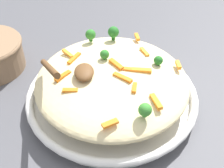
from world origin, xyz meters
name	(u,v)px	position (x,y,z in m)	size (l,w,h in m)	color
ground_plane	(112,103)	(0.00, 0.00, 0.00)	(2.40, 2.40, 0.00)	#4C4C51
serving_bowl	(112,96)	(0.00, 0.00, 0.02)	(0.38, 0.38, 0.04)	white
pasta_mound	(112,81)	(0.00, 0.00, 0.07)	(0.34, 0.33, 0.06)	beige
carrot_piece_0	(63,76)	(0.01, -0.10, 0.09)	(0.04, 0.01, 0.01)	orange
carrot_piece_1	(126,69)	(0.00, 0.03, 0.10)	(0.03, 0.01, 0.01)	orange
carrot_piece_2	(134,88)	(0.06, 0.04, 0.10)	(0.03, 0.01, 0.01)	orange
carrot_piece_3	(70,90)	(0.05, -0.08, 0.09)	(0.03, 0.01, 0.01)	orange
carrot_piece_4	(68,54)	(-0.07, -0.10, 0.09)	(0.04, 0.01, 0.01)	orange
carrot_piece_5	(144,52)	(-0.07, 0.08, 0.09)	(0.03, 0.01, 0.01)	orange
carrot_piece_6	(178,65)	(-0.01, 0.14, 0.09)	(0.03, 0.01, 0.01)	orange
carrot_piece_7	(110,123)	(0.14, -0.01, 0.09)	(0.03, 0.01, 0.01)	orange
carrot_piece_8	(137,37)	(-0.13, 0.07, 0.09)	(0.03, 0.01, 0.01)	orange
carrot_piece_9	(156,102)	(0.09, 0.08, 0.09)	(0.04, 0.01, 0.01)	orange
carrot_piece_10	(123,78)	(0.03, 0.02, 0.10)	(0.04, 0.01, 0.01)	orange
carrot_piece_11	(74,59)	(-0.05, -0.08, 0.09)	(0.04, 0.01, 0.01)	orange
carrot_piece_12	(116,64)	(-0.01, 0.01, 0.10)	(0.04, 0.01, 0.01)	orange
carrot_piece_13	(142,70)	(0.01, 0.06, 0.10)	(0.04, 0.01, 0.01)	orange
broccoli_floret_0	(158,61)	(-0.02, 0.10, 0.10)	(0.02, 0.02, 0.02)	#205B1C
broccoli_floret_1	(145,110)	(0.13, 0.05, 0.10)	(0.02, 0.02, 0.03)	#377928
broccoli_floret_2	(105,54)	(-0.04, -0.01, 0.11)	(0.02, 0.02, 0.02)	#296820
broccoli_floret_3	(91,35)	(-0.12, -0.04, 0.11)	(0.02, 0.02, 0.03)	#296820
broccoli_floret_4	(113,32)	(-0.13, 0.01, 0.11)	(0.03, 0.03, 0.03)	#205B1C
serving_spoon	(73,71)	(0.02, -0.08, 0.12)	(0.13, 0.11, 0.08)	brown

